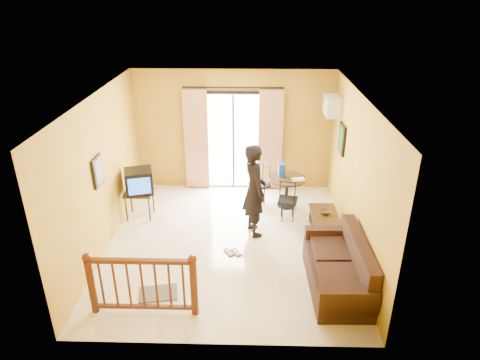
{
  "coord_description": "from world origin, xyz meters",
  "views": [
    {
      "loc": [
        0.4,
        -6.84,
        4.5
      ],
      "look_at": [
        0.21,
        0.2,
        1.23
      ],
      "focal_mm": 32.0,
      "sensor_mm": 36.0,
      "label": 1
    }
  ],
  "objects_px": {
    "dining_table": "(287,184)",
    "standing_person": "(254,190)",
    "coffee_table": "(324,220)",
    "sofa": "(341,270)",
    "television": "(139,181)"
  },
  "relations": [
    {
      "from": "sofa",
      "to": "standing_person",
      "type": "bearing_deg",
      "value": 128.69
    },
    {
      "from": "television",
      "to": "sofa",
      "type": "xyz_separation_m",
      "value": [
        3.73,
        -2.21,
        -0.49
      ]
    },
    {
      "from": "sofa",
      "to": "television",
      "type": "bearing_deg",
      "value": 148.09
    },
    {
      "from": "standing_person",
      "to": "dining_table",
      "type": "bearing_deg",
      "value": -51.86
    },
    {
      "from": "coffee_table",
      "to": "standing_person",
      "type": "xyz_separation_m",
      "value": [
        -1.37,
        -0.02,
        0.64
      ]
    },
    {
      "from": "television",
      "to": "dining_table",
      "type": "distance_m",
      "value": 3.13
    },
    {
      "from": "standing_person",
      "to": "sofa",
      "type": "bearing_deg",
      "value": -159.48
    },
    {
      "from": "television",
      "to": "dining_table",
      "type": "bearing_deg",
      "value": -5.86
    },
    {
      "from": "dining_table",
      "to": "standing_person",
      "type": "distance_m",
      "value": 1.39
    },
    {
      "from": "dining_table",
      "to": "sofa",
      "type": "height_order",
      "value": "sofa"
    },
    {
      "from": "coffee_table",
      "to": "standing_person",
      "type": "height_order",
      "value": "standing_person"
    },
    {
      "from": "television",
      "to": "sofa",
      "type": "relative_size",
      "value": 0.36
    },
    {
      "from": "coffee_table",
      "to": "standing_person",
      "type": "bearing_deg",
      "value": -179.03
    },
    {
      "from": "sofa",
      "to": "coffee_table",
      "type": "bearing_deg",
      "value": 89.02
    },
    {
      "from": "sofa",
      "to": "standing_person",
      "type": "relative_size",
      "value": 1.01
    }
  ]
}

